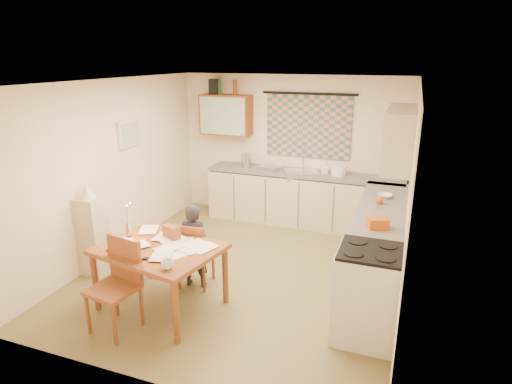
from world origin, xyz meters
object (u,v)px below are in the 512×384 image
at_px(person, 194,245).
at_px(dining_table, 161,277).
at_px(counter_back, 303,199).
at_px(counter_right, 378,248).
at_px(stove, 367,294).
at_px(chair_far, 196,266).
at_px(shelf_stand, 93,236).

bearing_deg(person, dining_table, 67.85).
distance_m(counter_back, counter_right, 2.13).
relative_size(stove, chair_far, 1.15).
distance_m(counter_back, person, 2.64).
height_order(stove, chair_far, stove).
distance_m(dining_table, person, 0.60).
distance_m(dining_table, chair_far, 0.60).
height_order(counter_back, stove, stove).
bearing_deg(chair_far, stove, 165.50).
xyz_separation_m(counter_back, person, (-0.75, -2.53, 0.10)).
height_order(counter_back, counter_right, same).
distance_m(counter_back, shelf_stand, 3.45).
relative_size(counter_back, counter_right, 1.12).
bearing_deg(chair_far, counter_right, -162.67).
distance_m(counter_right, dining_table, 2.71).
bearing_deg(chair_far, shelf_stand, 1.65).
bearing_deg(stove, person, 171.28).
bearing_deg(stove, counter_back, 115.87).
height_order(counter_right, chair_far, counter_right).
bearing_deg(shelf_stand, dining_table, -17.18).
relative_size(counter_back, person, 3.01).
relative_size(dining_table, person, 1.33).
bearing_deg(dining_table, counter_back, 84.39).
distance_m(chair_far, person, 0.28).
height_order(counter_back, person, person).
distance_m(chair_far, shelf_stand, 1.44).
distance_m(counter_right, stove, 1.24).
bearing_deg(counter_back, stove, -64.13).
xyz_separation_m(dining_table, chair_far, (0.14, 0.57, -0.11)).
bearing_deg(chair_far, person, 58.66).
distance_m(stove, person, 2.16).
height_order(dining_table, shelf_stand, shelf_stand).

